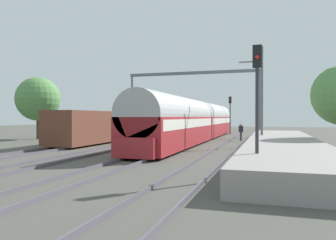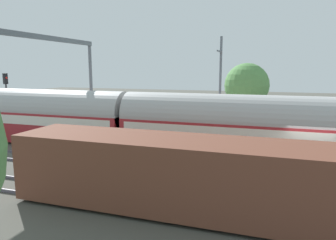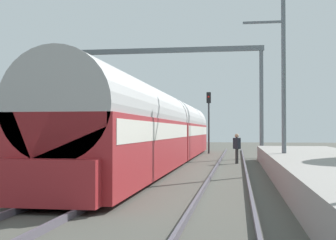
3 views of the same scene
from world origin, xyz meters
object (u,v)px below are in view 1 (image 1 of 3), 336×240
object	(u,v)px
passenger_train	(197,121)
railway_signal_near	(257,93)
freight_car	(99,127)
railway_signal_far	(230,110)
person_crossing	(241,130)
catenary_gantry	(192,88)

from	to	relation	value
passenger_train	railway_signal_near	distance (m)	20.02
passenger_train	freight_car	xyz separation A→B (m)	(-7.89, -5.78, -0.50)
freight_car	railway_signal_far	xyz separation A→B (m)	(9.80, 17.91, 1.79)
person_crossing	railway_signal_near	distance (m)	19.76
freight_car	catenary_gantry	size ratio (longest dim) A/B	0.80
freight_car	railway_signal_near	distance (m)	19.51
passenger_train	catenary_gantry	xyz separation A→B (m)	(-1.97, 6.41, 3.91)
freight_car	railway_signal_far	bearing A→B (deg)	61.30
passenger_train	catenary_gantry	world-z (taller)	catenary_gantry
passenger_train	catenary_gantry	size ratio (longest dim) A/B	2.02
freight_car	catenary_gantry	world-z (taller)	catenary_gantry
railway_signal_near	person_crossing	bearing A→B (deg)	96.34
person_crossing	railway_signal_near	bearing A→B (deg)	-38.54
passenger_train	person_crossing	distance (m)	4.39
passenger_train	railway_signal_near	bearing A→B (deg)	-71.28
freight_car	railway_signal_near	world-z (taller)	railway_signal_near
railway_signal_far	passenger_train	bearing A→B (deg)	-98.98
passenger_train	freight_car	bearing A→B (deg)	-143.78
railway_signal_near	freight_car	bearing A→B (deg)	137.42
passenger_train	railway_signal_far	bearing A→B (deg)	81.02
person_crossing	railway_signal_far	world-z (taller)	railway_signal_far
railway_signal_near	catenary_gantry	xyz separation A→B (m)	(-8.38, 25.32, 2.55)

